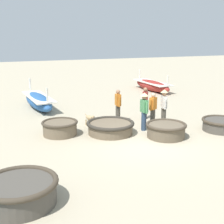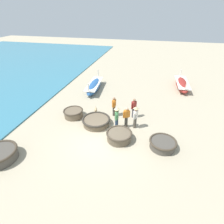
% 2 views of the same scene
% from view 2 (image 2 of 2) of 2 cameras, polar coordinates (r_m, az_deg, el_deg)
% --- Properties ---
extents(ground_plane, '(80.00, 80.00, 0.00)m').
position_cam_2_polar(ground_plane, '(11.26, -3.31, -9.31)').
color(ground_plane, tan).
extents(coracle_tilted, '(1.63, 1.63, 0.52)m').
position_cam_2_polar(coracle_tilted, '(11.01, 16.23, -9.90)').
color(coracle_tilted, '#4C473F').
rests_on(coracle_tilted, ground).
extents(coracle_center, '(1.50, 1.50, 0.60)m').
position_cam_2_polar(coracle_center, '(13.68, -12.48, -0.33)').
color(coracle_center, brown).
rests_on(coracle_center, ground).
extents(coracle_far_left, '(1.65, 1.65, 0.59)m').
position_cam_2_polar(coracle_far_left, '(11.12, 2.34, -7.73)').
color(coracle_far_left, brown).
rests_on(coracle_far_left, ground).
extents(coracle_upturned, '(1.91, 1.91, 0.65)m').
position_cam_2_polar(coracle_upturned, '(11.61, -32.82, -11.58)').
color(coracle_upturned, '#4C473F').
rests_on(coracle_upturned, ground).
extents(coracle_weathered, '(2.02, 2.02, 0.52)m').
position_cam_2_polar(coracle_weathered, '(12.55, -5.18, -2.98)').
color(coracle_weathered, brown).
rests_on(coracle_weathered, ground).
extents(long_boat_white_hull, '(1.41, 4.44, 1.46)m').
position_cam_2_polar(long_boat_white_hull, '(17.99, -5.83, 8.46)').
color(long_boat_white_hull, '#285693').
rests_on(long_boat_white_hull, ground).
extents(long_boat_green_hull, '(1.30, 4.34, 1.37)m').
position_cam_2_polar(long_boat_green_hull, '(19.78, 21.88, 8.41)').
color(long_boat_green_hull, maroon).
rests_on(long_boat_green_hull, ground).
extents(fisherman_hauling, '(0.36, 0.51, 1.67)m').
position_cam_2_polar(fisherman_hauling, '(11.93, 7.65, -1.27)').
color(fisherman_hauling, '#4C473D').
rests_on(fisherman_hauling, ground).
extents(fisherman_standing_right, '(0.36, 0.53, 1.67)m').
position_cam_2_polar(fisherman_standing_right, '(11.75, 1.54, -1.53)').
color(fisherman_standing_right, '#2D425B').
rests_on(fisherman_standing_right, ground).
extents(fisherman_standing_left, '(0.46, 0.37, 1.57)m').
position_cam_2_polar(fisherman_standing_left, '(11.99, 4.72, -1.58)').
color(fisherman_standing_left, '#4C473D').
rests_on(fisherman_standing_left, ground).
extents(fisherman_with_hat, '(0.38, 0.44, 1.57)m').
position_cam_2_polar(fisherman_with_hat, '(13.14, 7.12, 1.43)').
color(fisherman_with_hat, '#383842').
rests_on(fisherman_with_hat, ground).
extents(fisherman_crouching, '(0.25, 0.53, 1.57)m').
position_cam_2_polar(fisherman_crouching, '(13.25, 0.66, 1.96)').
color(fisherman_crouching, '#4C473D').
rests_on(fisherman_crouching, ground).
extents(dog, '(0.36, 0.66, 0.55)m').
position_cam_2_polar(dog, '(13.71, -5.32, 0.65)').
color(dog, tan).
rests_on(dog, ground).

